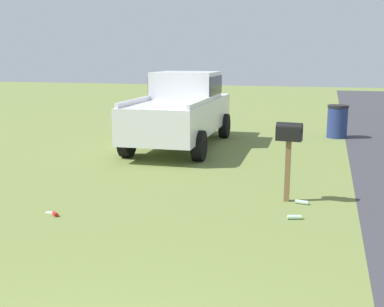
% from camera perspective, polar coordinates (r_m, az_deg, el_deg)
% --- Properties ---
extents(mailbox, '(0.25, 0.46, 1.41)m').
position_cam_1_polar(mailbox, '(8.34, 11.64, 1.71)').
color(mailbox, brown).
rests_on(mailbox, ground).
extents(pickup_truck, '(5.41, 2.31, 2.09)m').
position_cam_1_polar(pickup_truck, '(13.56, -1.15, 5.63)').
color(pickup_truck, silver).
rests_on(pickup_truck, ground).
extents(trash_bin, '(0.65, 0.65, 1.04)m').
position_cam_1_polar(trash_bin, '(15.60, 17.17, 3.74)').
color(trash_bin, navy).
rests_on(trash_bin, ground).
extents(litter_wrapper_midfield_b, '(0.09, 0.12, 0.01)m').
position_cam_1_polar(litter_wrapper_midfield_b, '(8.17, -16.87, -6.82)').
color(litter_wrapper_midfield_b, silver).
rests_on(litter_wrapper_midfield_b, ground).
extents(litter_bottle_by_mailbox, '(0.13, 0.23, 0.07)m').
position_cam_1_polar(litter_bottle_by_mailbox, '(7.68, 12.27, -7.53)').
color(litter_bottle_by_mailbox, '#B2D8BF').
rests_on(litter_bottle_by_mailbox, ground).
extents(litter_bottle_near_hydrant, '(0.11, 0.23, 0.07)m').
position_cam_1_polar(litter_bottle_near_hydrant, '(8.47, 13.14, -5.75)').
color(litter_bottle_near_hydrant, '#B2D8BF').
rests_on(litter_bottle_near_hydrant, ground).
extents(litter_can_far_scatter, '(0.13, 0.13, 0.07)m').
position_cam_1_polar(litter_can_far_scatter, '(7.96, -16.22, -7.06)').
color(litter_can_far_scatter, red).
rests_on(litter_can_far_scatter, ground).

